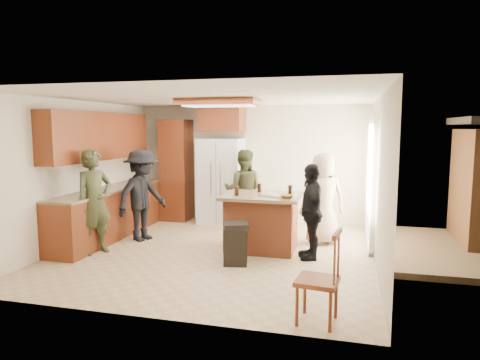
% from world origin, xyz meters
% --- Properties ---
extents(person_front_left, '(0.67, 0.75, 1.69)m').
position_xyz_m(person_front_left, '(-1.88, -0.52, 0.84)').
color(person_front_left, '#333821').
rests_on(person_front_left, ground).
extents(person_behind_left, '(0.85, 0.60, 1.60)m').
position_xyz_m(person_behind_left, '(0.06, 1.63, 0.80)').
color(person_behind_left, '#353821').
rests_on(person_behind_left, ground).
extents(person_behind_right, '(0.91, 0.74, 1.60)m').
position_xyz_m(person_behind_right, '(1.65, 0.98, 0.80)').
color(person_behind_right, '#A1846E').
rests_on(person_behind_right, ground).
extents(person_side_right, '(0.65, 0.96, 1.49)m').
position_xyz_m(person_side_right, '(1.53, 0.06, 0.74)').
color(person_side_right, black).
rests_on(person_side_right, ground).
extents(person_counter, '(0.84, 1.17, 1.65)m').
position_xyz_m(person_counter, '(-1.52, 0.40, 0.82)').
color(person_counter, black).
rests_on(person_counter, ground).
extents(left_cabinetry, '(0.64, 3.00, 2.30)m').
position_xyz_m(left_cabinetry, '(-2.24, 0.40, 0.96)').
color(left_cabinetry, maroon).
rests_on(left_cabinetry, ground).
extents(back_wall_units, '(1.80, 0.60, 2.45)m').
position_xyz_m(back_wall_units, '(-1.33, 2.20, 1.38)').
color(back_wall_units, maroon).
rests_on(back_wall_units, ground).
extents(refrigerator, '(0.90, 0.76, 1.80)m').
position_xyz_m(refrigerator, '(-0.55, 2.12, 0.90)').
color(refrigerator, white).
rests_on(refrigerator, ground).
extents(kitchen_island, '(1.28, 1.03, 0.93)m').
position_xyz_m(kitchen_island, '(0.69, 0.35, 0.47)').
color(kitchen_island, '#974327').
rests_on(kitchen_island, ground).
extents(island_items, '(0.99, 0.67, 0.15)m').
position_xyz_m(island_items, '(0.93, 0.27, 0.96)').
color(island_items, silver).
rests_on(island_items, kitchen_island).
extents(trash_bin, '(0.46, 0.46, 0.63)m').
position_xyz_m(trash_bin, '(0.47, -0.50, 0.32)').
color(trash_bin, black).
rests_on(trash_bin, ground).
extents(spindle_chair, '(0.47, 0.47, 0.99)m').
position_xyz_m(spindle_chair, '(1.81, -2.16, 0.45)').
color(spindle_chair, maroon).
rests_on(spindle_chair, ground).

